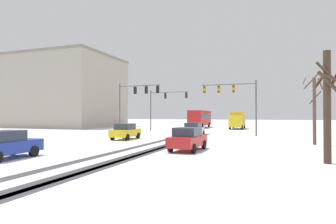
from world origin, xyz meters
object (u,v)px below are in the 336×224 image
Objects in this scene: traffic_signal_near_right at (233,95)px; car_red_third at (188,139)px; box_truck_delivery at (237,120)px; car_blue_fourth at (5,145)px; traffic_signal_far_left at (164,101)px; office_building_far_left_block at (53,93)px; bare_tree_sidewalk_near at (327,102)px; bare_tree_sidewalk_mid at (314,107)px; car_silver_lead at (194,130)px; bus_oncoming at (200,118)px; traffic_signal_near_left at (135,97)px; car_yellow_cab_second at (125,131)px.

traffic_signal_near_right is 14.87m from car_red_third.
car_blue_fourth is at bearing -102.51° from box_truck_delivery.
car_blue_fourth is (-10.26, -21.39, -3.98)m from traffic_signal_near_right.
traffic_signal_far_left is 1.00× the size of traffic_signal_near_right.
office_building_far_left_block is (-38.80, -3.03, 5.77)m from box_truck_delivery.
traffic_signal_far_left is 29.57m from office_building_far_left_block.
traffic_signal_near_right is 1.12× the size of bare_tree_sidewalk_near.
office_building_far_left_block is at bearing 142.28° from car_red_third.
bare_tree_sidewalk_near reaches higher than car_blue_fourth.
traffic_signal_far_left is 1.55× the size of car_red_third.
bare_tree_sidewalk_mid is at bearing 39.44° from car_blue_fourth.
car_silver_lead is 0.37× the size of bus_oncoming.
car_silver_lead is 21.11m from box_truck_delivery.
traffic_signal_near_right is at bearing 83.69° from car_red_third.
car_silver_lead is 0.99× the size of car_blue_fourth.
car_red_third is 36.22m from bus_oncoming.
bare_tree_sidewalk_near is at bearing -53.77° from traffic_signal_far_left.
traffic_signal_near_left is 19.76m from bare_tree_sidewalk_mid.
bus_oncoming reaches higher than car_yellow_cab_second.
traffic_signal_near_right is 43.18m from office_building_far_left_block.
box_truck_delivery is at bearing 94.23° from traffic_signal_near_right.
car_yellow_cab_second is at bearing -142.92° from traffic_signal_near_right.
bus_oncoming is at bearing 161.13° from box_truck_delivery.
traffic_signal_near_right is 23.16m from bus_oncoming.
traffic_signal_far_left and traffic_signal_near_right have the same top height.
traffic_signal_far_left is 1.57× the size of car_silver_lead.
bare_tree_sidewalk_mid is (0.85, 10.09, -0.00)m from bare_tree_sidewalk_near.
car_red_third is at bearing -96.31° from traffic_signal_near_right.
traffic_signal_far_left is 1.56× the size of car_blue_fourth.
car_blue_fourth is at bearing -115.63° from traffic_signal_near_right.
traffic_signal_near_left is 33.65m from office_building_far_left_block.
traffic_signal_near_right reaches higher than car_red_third.
car_yellow_cab_second is 0.99× the size of car_blue_fourth.
car_silver_lead is 12.74m from bare_tree_sidewalk_mid.
bus_oncoming reaches higher than box_truck_delivery.
car_blue_fourth is 41.03m from box_truck_delivery.
car_silver_lead is at bearing -53.97° from traffic_signal_far_left.
traffic_signal_near_left is 23.60m from bare_tree_sidewalk_near.
traffic_signal_near_left reaches higher than bus_oncoming.
bus_oncoming is at bearing 88.13° from car_blue_fourth.
traffic_signal_near_left reaches higher than bare_tree_sidewalk_near.
office_building_far_left_block reaches higher than car_red_third.
car_red_third is (10.09, -12.18, -3.96)m from traffic_signal_near_left.
car_blue_fourth is at bearing -140.54° from car_red_third.
traffic_signal_near_right is 1.05× the size of bare_tree_sidewalk_mid.
box_truck_delivery is at bearing 71.73° from car_yellow_cab_second.
car_silver_lead is at bearing -78.78° from bus_oncoming.
box_truck_delivery is 39.34m from office_building_far_left_block.
bare_tree_sidewalk_near is at bearing -68.74° from traffic_signal_near_right.
car_yellow_cab_second is 0.99× the size of car_red_third.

